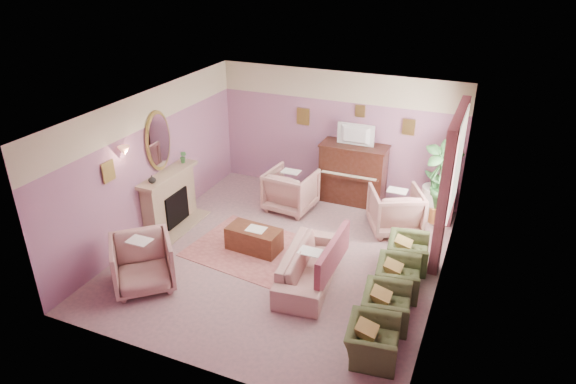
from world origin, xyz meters
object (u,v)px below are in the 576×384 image
at_px(floral_armchair_front, 142,261).
at_px(floral_armchair_left, 291,188).
at_px(television, 355,134).
at_px(coffee_table, 254,239).
at_px(olive_chair_b, 387,302).
at_px(floral_armchair_right, 396,208).
at_px(olive_chair_d, 408,248).
at_px(olive_chair_c, 398,273).
at_px(side_table, 433,202).
at_px(piano, 353,174).
at_px(olive_chair_a, 373,336).
at_px(sofa, 310,260).

bearing_deg(floral_armchair_front, floral_armchair_left, 71.66).
bearing_deg(television, coffee_table, -112.45).
bearing_deg(floral_armchair_left, television, 37.35).
distance_m(television, olive_chair_b, 4.21).
bearing_deg(floral_armchair_right, olive_chair_d, -66.79).
relative_size(floral_armchair_left, olive_chair_c, 1.22).
bearing_deg(side_table, coffee_table, -137.73).
relative_size(coffee_table, olive_chair_c, 1.23).
xyz_separation_m(television, floral_armchair_left, (-1.10, -0.84, -1.10)).
bearing_deg(piano, olive_chair_a, -70.00).
xyz_separation_m(coffee_table, olive_chair_d, (2.74, 0.62, 0.13)).
bearing_deg(floral_armchair_front, television, 62.54).
bearing_deg(olive_chair_d, sofa, -142.21).
relative_size(olive_chair_b, olive_chair_d, 1.00).
xyz_separation_m(floral_armchair_right, olive_chair_c, (0.49, -1.96, -0.14)).
bearing_deg(olive_chair_b, olive_chair_d, 90.00).
height_order(television, floral_armchair_right, television).
distance_m(olive_chair_d, side_table, 2.00).
bearing_deg(olive_chair_a, floral_armchair_left, 127.07).
bearing_deg(floral_armchair_front, side_table, 46.99).
height_order(piano, olive_chair_d, piano).
xyz_separation_m(floral_armchair_right, side_table, (0.62, 0.85, -0.15)).
xyz_separation_m(sofa, olive_chair_b, (1.44, -0.52, -0.05)).
bearing_deg(television, olive_chair_b, -65.76).
height_order(piano, floral_armchair_left, piano).
xyz_separation_m(piano, floral_armchair_right, (1.16, -0.93, -0.15)).
distance_m(coffee_table, olive_chair_b, 2.93).
height_order(sofa, floral_armchair_front, floral_armchair_front).
height_order(olive_chair_a, olive_chair_b, same).
bearing_deg(olive_chair_c, olive_chair_d, 90.00).
distance_m(floral_armchair_right, olive_chair_a, 3.64).
xyz_separation_m(sofa, olive_chair_d, (1.44, 1.12, -0.05)).
bearing_deg(floral_armchair_front, coffee_table, 55.72).
bearing_deg(coffee_table, side_table, 42.27).
distance_m(olive_chair_b, olive_chair_d, 1.64).
height_order(floral_armchair_front, olive_chair_c, floral_armchair_front).
relative_size(television, sofa, 0.40).
xyz_separation_m(olive_chair_c, side_table, (0.13, 2.82, -0.00)).
height_order(coffee_table, olive_chair_d, olive_chair_d).
distance_m(sofa, floral_armchair_left, 2.65).
bearing_deg(television, piano, 90.00).
bearing_deg(floral_armchair_front, olive_chair_c, 21.30).
bearing_deg(floral_armchair_left, olive_chair_b, -45.74).
bearing_deg(olive_chair_a, olive_chair_b, 90.00).
height_order(piano, sofa, piano).
xyz_separation_m(floral_armchair_right, floral_armchair_front, (-3.44, -3.50, 0.00)).
bearing_deg(olive_chair_c, side_table, 87.41).
bearing_deg(television, floral_armchair_left, -142.65).
height_order(olive_chair_c, side_table, olive_chair_c).
distance_m(piano, coffee_table, 2.94).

